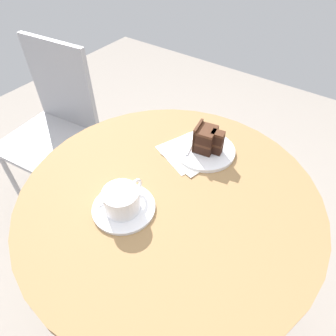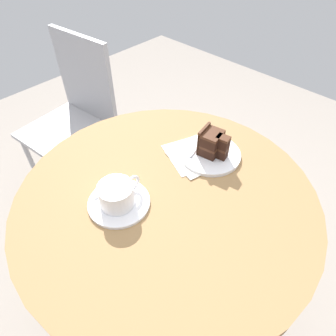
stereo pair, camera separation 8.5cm
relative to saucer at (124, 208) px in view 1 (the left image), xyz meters
name	(u,v)px [view 1 (the left image)]	position (x,y,z in m)	size (l,w,h in m)	color
ground_plane	(169,301)	(0.11, -0.07, -0.76)	(4.40, 4.40, 0.01)	gray
cafe_table	(169,219)	(0.11, -0.07, -0.12)	(0.84, 0.84, 0.75)	olive
saucer	(124,208)	(0.00, 0.00, 0.00)	(0.17, 0.17, 0.01)	white
coffee_cup	(122,199)	(0.00, 0.00, 0.04)	(0.13, 0.09, 0.06)	white
teaspoon	(120,192)	(0.03, 0.04, 0.01)	(0.11, 0.03, 0.00)	silver
cake_plate	(205,150)	(0.32, -0.06, 0.00)	(0.19, 0.19, 0.01)	white
cake_slice	(207,139)	(0.32, -0.06, 0.05)	(0.08, 0.09, 0.09)	black
fork	(194,139)	(0.34, -0.01, 0.01)	(0.13, 0.05, 0.00)	silver
napkin	(190,153)	(0.29, -0.02, 0.00)	(0.20, 0.21, 0.00)	silver
cafe_chair	(56,120)	(0.32, 0.75, -0.22)	(0.42, 0.42, 0.89)	#9E9EA3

